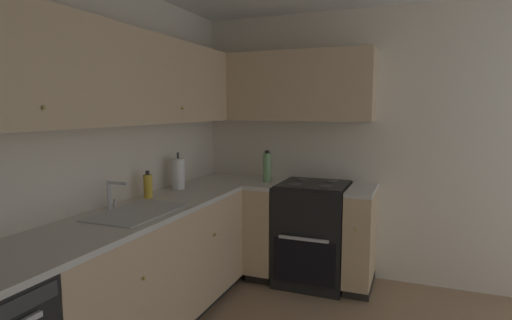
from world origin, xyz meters
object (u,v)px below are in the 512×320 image
at_px(oven_range, 313,232).
at_px(oil_bottle, 267,167).
at_px(soap_bottle, 148,186).
at_px(paper_towel_roll, 178,174).

distance_m(oven_range, oil_bottle, 0.74).
bearing_deg(soap_bottle, paper_towel_roll, -2.86).
bearing_deg(oil_bottle, soap_bottle, 149.14).
bearing_deg(soap_bottle, oil_bottle, -30.86).
height_order(paper_towel_roll, oil_bottle, paper_towel_roll).
height_order(soap_bottle, paper_towel_roll, paper_towel_roll).
bearing_deg(oil_bottle, paper_towel_roll, 136.34).
xyz_separation_m(paper_towel_roll, oil_bottle, (0.61, -0.59, 0.01)).
bearing_deg(oven_range, paper_towel_roll, 121.52).
relative_size(paper_towel_roll, oil_bottle, 1.10).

